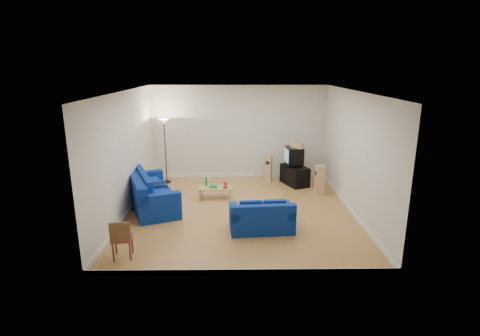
{
  "coord_description": "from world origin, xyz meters",
  "views": [
    {
      "loc": [
        -0.14,
        -9.53,
        3.82
      ],
      "look_at": [
        0.0,
        0.4,
        1.1
      ],
      "focal_mm": 28.0,
      "sensor_mm": 36.0,
      "label": 1
    }
  ],
  "objects_px": {
    "sofa_loveseat": "(262,219)",
    "coffee_table": "(215,189)",
    "television": "(294,155)",
    "sofa_three_seat": "(150,195)",
    "tv_stand": "(295,175)"
  },
  "relations": [
    {
      "from": "television",
      "to": "sofa_three_seat",
      "type": "bearing_deg",
      "value": -69.45
    },
    {
      "from": "sofa_loveseat",
      "to": "television",
      "type": "height_order",
      "value": "television"
    },
    {
      "from": "sofa_three_seat",
      "to": "television",
      "type": "height_order",
      "value": "television"
    },
    {
      "from": "sofa_three_seat",
      "to": "television",
      "type": "bearing_deg",
      "value": 93.37
    },
    {
      "from": "sofa_three_seat",
      "to": "television",
      "type": "xyz_separation_m",
      "value": [
        4.31,
        2.08,
        0.63
      ]
    },
    {
      "from": "sofa_three_seat",
      "to": "coffee_table",
      "type": "relative_size",
      "value": 2.77
    },
    {
      "from": "coffee_table",
      "to": "tv_stand",
      "type": "bearing_deg",
      "value": 27.5
    },
    {
      "from": "coffee_table",
      "to": "television",
      "type": "relative_size",
      "value": 1.34
    },
    {
      "from": "television",
      "to": "sofa_loveseat",
      "type": "bearing_deg",
      "value": -24.84
    },
    {
      "from": "sofa_three_seat",
      "to": "coffee_table",
      "type": "height_order",
      "value": "sofa_three_seat"
    },
    {
      "from": "sofa_loveseat",
      "to": "coffee_table",
      "type": "relative_size",
      "value": 1.61
    },
    {
      "from": "sofa_loveseat",
      "to": "television",
      "type": "xyz_separation_m",
      "value": [
        1.3,
        3.66,
        0.7
      ]
    },
    {
      "from": "television",
      "to": "tv_stand",
      "type": "bearing_deg",
      "value": 32.55
    },
    {
      "from": "television",
      "to": "coffee_table",
      "type": "bearing_deg",
      "value": -66.38
    },
    {
      "from": "sofa_three_seat",
      "to": "sofa_loveseat",
      "type": "xyz_separation_m",
      "value": [
        3.01,
        -1.58,
        -0.07
      ]
    }
  ]
}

